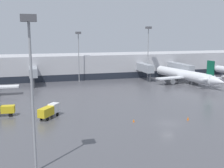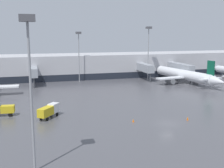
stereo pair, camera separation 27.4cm
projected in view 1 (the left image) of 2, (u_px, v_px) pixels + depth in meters
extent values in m
plane|color=#4C4C51|center=(168.00, 123.00, 53.60)|extent=(320.00, 320.00, 0.00)
cube|color=#B2B2B7|center=(95.00, 65.00, 111.38)|extent=(160.00, 16.00, 9.00)
cube|color=#1E232D|center=(100.00, 76.00, 104.36)|extent=(156.80, 0.10, 2.40)
cube|color=#9399A0|center=(145.00, 68.00, 102.90)|extent=(2.60, 10.99, 2.80)
cylinder|color=#3F4247|center=(150.00, 78.00, 98.81)|extent=(0.44, 0.44, 3.20)
cube|color=#9399A0|center=(180.00, 67.00, 104.30)|extent=(2.60, 15.69, 2.80)
cylinder|color=#3F4247|center=(190.00, 78.00, 97.98)|extent=(0.44, 0.44, 3.20)
cube|color=#9399A0|center=(33.00, 72.00, 92.17)|extent=(2.60, 10.62, 2.80)
cylinder|color=#3F4247|center=(34.00, 83.00, 88.26)|extent=(0.44, 0.44, 3.20)
cone|color=silver|center=(215.00, 68.00, 117.69)|extent=(3.13, 3.46, 2.60)
cylinder|color=silver|center=(183.00, 75.00, 97.90)|extent=(7.77, 27.51, 3.39)
cone|color=silver|center=(158.00, 70.00, 111.68)|extent=(3.78, 4.20, 3.22)
cone|color=silver|center=(219.00, 82.00, 83.51)|extent=(3.84, 5.52, 3.05)
cube|color=silver|center=(184.00, 77.00, 97.41)|extent=(22.00, 6.63, 0.44)
cube|color=silver|center=(210.00, 79.00, 86.68)|extent=(8.45, 3.08, 0.35)
cube|color=#0C5138|center=(211.00, 69.00, 86.12)|extent=(0.81, 2.86, 4.93)
cylinder|color=slate|center=(170.00, 81.00, 95.00)|extent=(2.40, 3.72, 1.87)
cylinder|color=slate|center=(198.00, 79.00, 100.18)|extent=(2.40, 3.72, 1.87)
cylinder|color=#2D2D33|center=(168.00, 77.00, 106.16)|extent=(0.20, 0.20, 1.29)
cylinder|color=#2D2D33|center=(177.00, 82.00, 95.59)|extent=(0.20, 0.20, 1.29)
cylinder|color=#2D2D33|center=(193.00, 81.00, 98.55)|extent=(0.20, 0.20, 1.29)
cube|color=gold|center=(46.00, 112.00, 55.88)|extent=(3.46, 3.80, 1.70)
cube|color=silver|center=(54.00, 108.00, 58.46)|extent=(2.56, 2.67, 1.92)
cylinder|color=black|center=(51.00, 113.00, 59.04)|extent=(0.63, 0.71, 0.70)
cylinder|color=black|center=(57.00, 114.00, 58.51)|extent=(0.63, 0.71, 0.70)
cylinder|color=black|center=(41.00, 118.00, 55.79)|extent=(0.63, 0.71, 0.70)
cylinder|color=black|center=(48.00, 119.00, 55.25)|extent=(0.63, 0.71, 0.70)
cube|color=gold|center=(8.00, 109.00, 58.32)|extent=(2.82, 1.87, 1.49)
cylinder|color=black|center=(10.00, 115.00, 57.89)|extent=(0.72, 0.31, 0.70)
cylinder|color=black|center=(11.00, 113.00, 59.31)|extent=(0.72, 0.31, 0.70)
cone|color=orange|center=(188.00, 118.00, 55.67)|extent=(0.38, 0.38, 0.72)
cone|color=orange|center=(134.00, 120.00, 54.47)|extent=(0.39, 0.39, 0.62)
cylinder|color=gray|center=(79.00, 58.00, 98.76)|extent=(0.30, 0.30, 16.80)
cube|color=#4C4C51|center=(78.00, 33.00, 97.21)|extent=(1.80, 1.80, 0.80)
cylinder|color=gray|center=(148.00, 55.00, 102.23)|extent=(0.30, 0.30, 18.63)
cube|color=#4C4C51|center=(149.00, 28.00, 100.51)|extent=(1.80, 1.80, 0.80)
cylinder|color=gray|center=(33.00, 100.00, 33.45)|extent=(0.30, 0.30, 18.27)
cube|color=#4C4C51|center=(28.00, 18.00, 31.76)|extent=(1.80, 1.80, 0.80)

